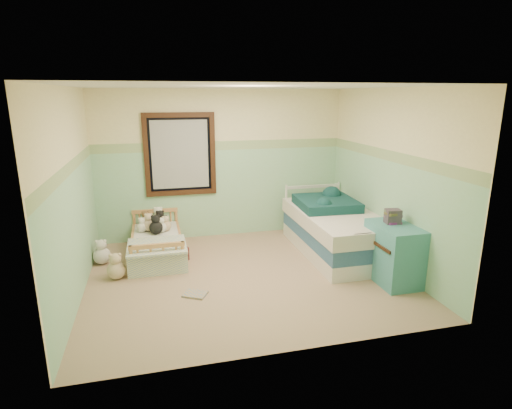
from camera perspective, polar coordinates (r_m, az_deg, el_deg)
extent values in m
cube|color=#987757|center=(5.77, -1.42, -9.84)|extent=(4.20, 3.60, 0.02)
cube|color=silver|center=(5.24, -1.60, 16.07)|extent=(4.20, 3.60, 0.02)
cube|color=beige|center=(7.10, -4.70, 5.50)|extent=(4.20, 0.04, 2.50)
cube|color=beige|center=(3.69, 4.64, -3.36)|extent=(4.20, 0.04, 2.50)
cube|color=beige|center=(5.33, -24.12, 1.08)|extent=(0.04, 3.60, 2.50)
cube|color=beige|center=(6.16, 17.96, 3.38)|extent=(0.04, 3.60, 2.50)
cube|color=#98CFA8|center=(7.18, -4.59, 1.54)|extent=(4.20, 0.01, 1.50)
cube|color=#4A8250|center=(7.04, -4.73, 8.09)|extent=(4.20, 0.01, 0.15)
cube|color=black|center=(6.95, -10.41, 6.77)|extent=(1.16, 0.06, 1.36)
cube|color=#B9B9B8|center=(6.96, -10.42, 6.78)|extent=(0.92, 0.01, 1.12)
cube|color=#BC7845|center=(6.58, -13.45, -6.05)|extent=(0.75, 1.50, 0.19)
cube|color=white|center=(6.53, -13.53, -4.77)|extent=(0.69, 1.44, 0.12)
cube|color=#7D96BD|center=(6.06, -13.50, -5.55)|extent=(0.81, 0.75, 0.03)
sphere|color=brown|center=(6.96, -14.92, -2.30)|extent=(0.19, 0.19, 0.19)
sphere|color=silver|center=(6.95, -13.28, -2.06)|extent=(0.22, 0.22, 0.22)
sphere|color=#D1B48E|center=(6.74, -14.50, -2.77)|extent=(0.20, 0.20, 0.20)
sphere|color=black|center=(6.75, -12.54, -2.78)|extent=(0.16, 0.16, 0.16)
sphere|color=silver|center=(6.50, -20.46, -6.62)|extent=(0.25, 0.25, 0.25)
sphere|color=#D1B48E|center=(5.92, -18.68, -8.57)|extent=(0.25, 0.25, 0.25)
cube|color=white|center=(6.63, 10.85, -5.61)|extent=(1.04, 2.07, 0.22)
cube|color=navy|center=(6.56, 10.94, -3.81)|extent=(1.04, 2.07, 0.22)
cube|color=silver|center=(6.49, 11.03, -1.97)|extent=(1.08, 2.12, 0.22)
cube|color=#11383E|center=(6.69, 9.64, 0.19)|extent=(0.93, 0.98, 0.14)
cube|color=teal|center=(5.75, 18.42, -6.42)|extent=(0.48, 0.77, 0.77)
cube|color=brown|center=(5.67, 18.32, -1.57)|extent=(0.21, 0.17, 0.19)
cube|color=maroon|center=(6.35, -11.04, -6.67)|extent=(0.41, 0.39, 0.20)
cube|color=orange|center=(5.29, -8.38, -12.13)|extent=(0.34, 0.32, 0.03)
sphere|color=#D1B48E|center=(6.70, -12.29, -2.89)|extent=(0.17, 0.17, 0.17)
sphere|color=black|center=(6.58, -13.60, -3.12)|extent=(0.21, 0.21, 0.21)
sphere|color=black|center=(6.89, -13.01, -2.31)|extent=(0.19, 0.19, 0.19)
sphere|color=silver|center=(6.73, -15.43, -3.03)|extent=(0.16, 0.16, 0.16)
sphere|color=silver|center=(6.64, -12.91, -3.09)|extent=(0.16, 0.16, 0.16)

